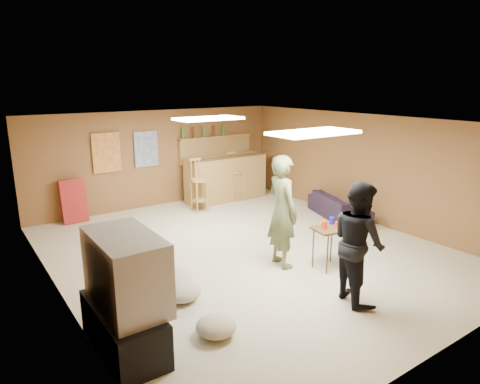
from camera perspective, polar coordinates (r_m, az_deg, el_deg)
ground at (r=7.43m, az=0.89°, el=-7.80°), size 7.00×7.00×0.00m
ceiling at (r=6.91m, az=0.96°, el=9.34°), size 6.00×7.00×0.02m
wall_back at (r=10.08m, az=-10.85°, el=4.41°), size 6.00×0.02×2.20m
wall_front at (r=4.85m, az=26.18°, el=-7.86°), size 6.00×0.02×2.20m
wall_left at (r=5.92m, az=-23.37°, el=-3.64°), size 0.02×7.00×2.20m
wall_right at (r=9.14m, az=16.38°, el=3.06°), size 0.02×7.00×2.20m
tv_stand at (r=4.99m, az=-15.25°, el=-17.08°), size 0.55×1.30×0.50m
dvd_box at (r=5.11m, az=-12.74°, el=-17.46°), size 0.35×0.50×0.08m
tv_body at (r=4.71m, az=-14.97°, el=-10.12°), size 0.60×1.10×0.80m
tv_screen at (r=4.81m, az=-11.47°, el=-9.36°), size 0.02×0.95×0.65m
bar_counter at (r=10.41m, az=-1.91°, el=1.90°), size 2.00×0.60×1.10m
bar_lip at (r=10.10m, az=-1.16°, el=4.69°), size 2.10×0.12×0.05m
bar_shelf at (r=10.62m, az=-3.29°, el=7.34°), size 2.00×0.18×0.05m
bar_backing at (r=10.68m, az=-3.32°, el=5.76°), size 2.00×0.14×0.60m
poster_left at (r=9.58m, az=-17.39°, el=5.01°), size 0.60×0.03×0.85m
poster_right at (r=9.88m, az=-12.41°, el=5.61°), size 0.55×0.03×0.80m
folding_chair_stack at (r=9.40m, az=-21.30°, el=-1.11°), size 0.50×0.26×0.91m
ceiling_panel_front at (r=5.77m, az=9.82°, el=7.80°), size 1.20×0.60×0.04m
ceiling_panel_back at (r=7.91m, az=-4.22°, el=9.74°), size 1.20×0.60×0.04m
person_olive at (r=6.62m, az=5.67°, el=-2.59°), size 0.51×0.70×1.77m
person_black at (r=5.78m, az=15.51°, el=-6.46°), size 0.82×0.94×1.62m
sofa at (r=9.35m, az=13.04°, el=-1.88°), size 1.14×1.79×0.49m
tray_table at (r=6.81m, az=11.83°, el=-7.33°), size 0.57×0.49×0.65m
cup_red_near at (r=6.64m, az=11.17°, el=-4.33°), size 0.11×0.11×0.12m
cup_red_far at (r=6.71m, az=12.89°, el=-4.30°), size 0.09×0.09×0.10m
cup_blue at (r=6.88m, az=12.15°, el=-3.74°), size 0.10×0.10×0.11m
bar_stool_left at (r=9.50m, az=-5.49°, el=0.81°), size 0.47×0.47×1.16m
bar_stool_right at (r=10.32m, az=-0.60°, el=2.48°), size 0.54×0.54×1.34m
cushion_near_tv at (r=5.89m, az=-7.88°, el=-12.93°), size 0.70×0.70×0.24m
cushion_mid at (r=6.30m, az=-8.68°, el=-11.21°), size 0.47×0.47×0.21m
cushion_far at (r=5.14m, az=-3.19°, el=-17.44°), size 0.48×0.48×0.21m
bottle_row at (r=10.41m, az=-4.85°, el=8.03°), size 1.20×0.08×0.26m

